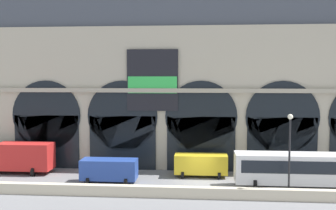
{
  "coord_description": "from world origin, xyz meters",
  "views": [
    {
      "loc": [
        -0.01,
        -36.08,
        10.01
      ],
      "look_at": [
        -3.47,
        5.0,
        6.92
      ],
      "focal_mm": 42.18,
      "sensor_mm": 36.0,
      "label": 1
    }
  ],
  "objects_px": {
    "bus_mideast": "(297,169)",
    "street_lamp_quayside": "(290,144)",
    "van_midwest": "(109,169)",
    "box_truck_west": "(17,157)",
    "van_center": "(201,164)"
  },
  "relations": [
    {
      "from": "box_truck_west",
      "to": "bus_mideast",
      "type": "xyz_separation_m",
      "value": [
        27.37,
        -3.25,
        0.08
      ]
    },
    {
      "from": "box_truck_west",
      "to": "bus_mideast",
      "type": "bearing_deg",
      "value": -6.77
    },
    {
      "from": "box_truck_west",
      "to": "van_midwest",
      "type": "xyz_separation_m",
      "value": [
        10.28,
        -2.79,
        -0.45
      ]
    },
    {
      "from": "bus_mideast",
      "to": "van_center",
      "type": "bearing_deg",
      "value": 158.18
    },
    {
      "from": "bus_mideast",
      "to": "van_midwest",
      "type": "bearing_deg",
      "value": 178.46
    },
    {
      "from": "van_midwest",
      "to": "bus_mideast",
      "type": "relative_size",
      "value": 0.47
    },
    {
      "from": "box_truck_west",
      "to": "van_midwest",
      "type": "distance_m",
      "value": 10.66
    },
    {
      "from": "van_midwest",
      "to": "van_center",
      "type": "xyz_separation_m",
      "value": [
        8.56,
        2.96,
        0.0
      ]
    },
    {
      "from": "bus_mideast",
      "to": "street_lamp_quayside",
      "type": "relative_size",
      "value": 1.59
    },
    {
      "from": "box_truck_west",
      "to": "street_lamp_quayside",
      "type": "xyz_separation_m",
      "value": [
        26.03,
        -6.03,
        2.71
      ]
    },
    {
      "from": "van_midwest",
      "to": "street_lamp_quayside",
      "type": "relative_size",
      "value": 0.75
    },
    {
      "from": "van_center",
      "to": "bus_mideast",
      "type": "height_order",
      "value": "bus_mideast"
    },
    {
      "from": "van_midwest",
      "to": "street_lamp_quayside",
      "type": "distance_m",
      "value": 16.39
    },
    {
      "from": "van_midwest",
      "to": "bus_mideast",
      "type": "height_order",
      "value": "bus_mideast"
    },
    {
      "from": "box_truck_west",
      "to": "van_midwest",
      "type": "bearing_deg",
      "value": -15.2
    }
  ]
}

